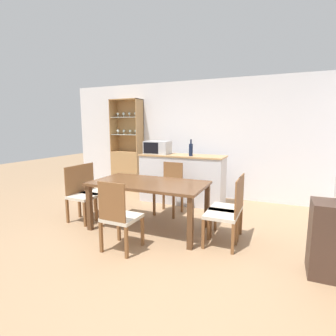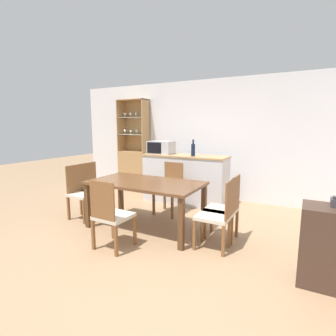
# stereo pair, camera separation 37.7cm
# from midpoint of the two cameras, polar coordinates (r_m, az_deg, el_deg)

# --- Properties ---
(ground_plane) EXTENTS (18.00, 18.00, 0.00)m
(ground_plane) POSITION_cam_midpoint_polar(r_m,az_deg,el_deg) (3.78, -2.49, -15.43)
(ground_plane) COLOR #A37F5B
(wall_back) EXTENTS (6.80, 0.06, 2.55)m
(wall_back) POSITION_cam_midpoint_polar(r_m,az_deg,el_deg) (5.86, 10.74, 6.11)
(wall_back) COLOR silver
(wall_back) RESTS_ON ground_plane
(kitchen_counter) EXTENTS (1.74, 0.58, 0.99)m
(kitchen_counter) POSITION_cam_midpoint_polar(r_m,az_deg,el_deg) (5.38, 5.72, -2.41)
(kitchen_counter) COLOR silver
(kitchen_counter) RESTS_ON ground_plane
(display_cabinet) EXTENTS (0.75, 0.36, 2.19)m
(display_cabinet) POSITION_cam_midpoint_polar(r_m,az_deg,el_deg) (6.55, -5.71, 1.01)
(display_cabinet) COLOR tan
(display_cabinet) RESTS_ON ground_plane
(dining_table) EXTENTS (1.72, 0.93, 0.73)m
(dining_table) POSITION_cam_midpoint_polar(r_m,az_deg,el_deg) (4.00, -2.29, -4.19)
(dining_table) COLOR brown
(dining_table) RESTS_ON ground_plane
(dining_chair_side_right_far) EXTENTS (0.42, 0.42, 0.91)m
(dining_chair_side_right_far) POSITION_cam_midpoint_polar(r_m,az_deg,el_deg) (3.75, 14.94, -8.60)
(dining_chair_side_right_far) COLOR beige
(dining_chair_side_right_far) RESTS_ON ground_plane
(dining_chair_side_right_near) EXTENTS (0.42, 0.42, 0.91)m
(dining_chair_side_right_near) POSITION_cam_midpoint_polar(r_m,az_deg,el_deg) (3.49, 13.86, -9.89)
(dining_chair_side_right_near) COLOR beige
(dining_chair_side_right_near) RESTS_ON ground_plane
(dining_chair_side_left_near) EXTENTS (0.43, 0.43, 0.91)m
(dining_chair_side_left_near) POSITION_cam_midpoint_polar(r_m,az_deg,el_deg) (4.65, -15.96, -5.17)
(dining_chair_side_left_near) COLOR beige
(dining_chair_side_left_near) RESTS_ON ground_plane
(dining_chair_head_near) EXTENTS (0.43, 0.43, 0.91)m
(dining_chair_head_near) POSITION_cam_midpoint_polar(r_m,az_deg,el_deg) (3.42, -9.16, -10.13)
(dining_chair_head_near) COLOR beige
(dining_chair_head_near) RESTS_ON ground_plane
(dining_chair_head_far) EXTENTS (0.43, 0.43, 0.91)m
(dining_chair_head_far) POSITION_cam_midpoint_polar(r_m,az_deg,el_deg) (4.72, 2.65, -4.59)
(dining_chair_head_far) COLOR beige
(dining_chair_head_far) RESTS_ON ground_plane
(dining_chair_side_left_far) EXTENTS (0.44, 0.44, 0.91)m
(dining_chair_side_left_far) POSITION_cam_midpoint_polar(r_m,az_deg,el_deg) (4.85, -13.65, -4.49)
(dining_chair_side_left_far) COLOR beige
(dining_chair_side_left_far) RESTS_ON ground_plane
(microwave) EXTENTS (0.52, 0.34, 0.27)m
(microwave) POSITION_cam_midpoint_polar(r_m,az_deg,el_deg) (5.51, 0.45, 4.50)
(microwave) COLOR #B7BABF
(microwave) RESTS_ON kitchen_counter
(wine_bottle) EXTENTS (0.08, 0.08, 0.32)m
(wine_bottle) POSITION_cam_midpoint_polar(r_m,az_deg,el_deg) (5.10, 7.60, 3.98)
(wine_bottle) COLOR #141E38
(wine_bottle) RESTS_ON kitchen_counter
(side_cabinet) EXTENTS (0.63, 0.40, 0.80)m
(side_cabinet) POSITION_cam_midpoint_polar(r_m,az_deg,el_deg) (3.21, 35.60, -14.04)
(side_cabinet) COLOR #422D23
(side_cabinet) RESTS_ON ground_plane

